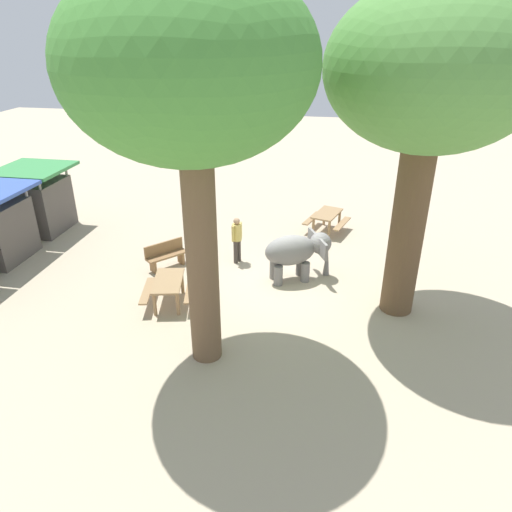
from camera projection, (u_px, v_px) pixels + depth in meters
ground_plane at (284, 283)px, 14.95m from camera, size 60.00×60.00×0.00m
elephant at (297, 251)px, 14.75m from camera, size 1.79×2.16×1.52m
person_handler at (237, 237)px, 15.83m from camera, size 0.47×0.32×1.62m
shade_tree_main at (191, 70)px, 8.80m from camera, size 5.30×4.86×8.58m
shade_tree_secondary at (431, 74)px, 10.79m from camera, size 5.43×4.98×8.40m
wooden_bench at (166, 254)px, 15.70m from camera, size 1.32×1.22×0.88m
picnic_table_near at (168, 286)px, 13.58m from camera, size 1.78×1.77×0.78m
picnic_table_far at (327, 217)px, 18.38m from camera, size 1.88×1.86×0.78m
market_stall_green at (39, 202)px, 18.30m from camera, size 2.50×2.50×2.52m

